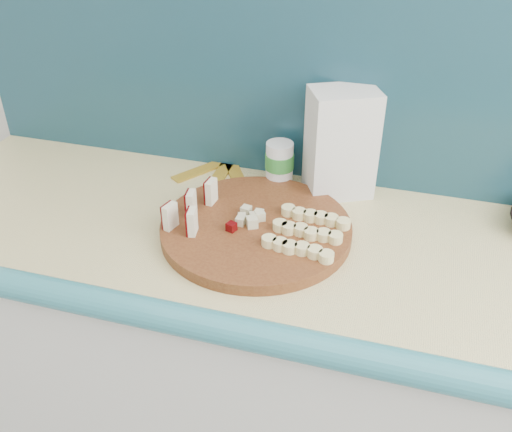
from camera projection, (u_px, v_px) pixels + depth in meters
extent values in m
cube|color=silver|center=(369.00, 23.00, 1.24)|extent=(3.60, 0.04, 2.60)
cube|color=silver|center=(357.00, 400.00, 1.45)|extent=(2.20, 0.60, 0.88)
cube|color=#E7D287|center=(379.00, 259.00, 1.20)|extent=(2.20, 0.60, 0.03)
cube|color=teal|center=(360.00, 364.00, 0.96)|extent=(2.20, 0.06, 0.03)
cube|color=teal|center=(406.00, 91.00, 1.28)|extent=(2.20, 0.02, 0.50)
cylinder|color=#4D2210|center=(256.00, 229.00, 1.25)|extent=(0.46, 0.46, 0.03)
cube|color=#FAEDC8|center=(170.00, 216.00, 1.21)|extent=(0.02, 0.04, 0.06)
cube|color=#4A0507|center=(167.00, 215.00, 1.21)|extent=(0.01, 0.04, 0.06)
cube|color=#FAEDC8|center=(192.00, 204.00, 1.25)|extent=(0.02, 0.04, 0.06)
cube|color=#4A0507|center=(188.00, 203.00, 1.26)|extent=(0.01, 0.04, 0.06)
cube|color=#FAEDC8|center=(211.00, 192.00, 1.30)|extent=(0.02, 0.04, 0.06)
cube|color=#4A0507|center=(208.00, 191.00, 1.30)|extent=(0.01, 0.04, 0.06)
cube|color=#FAEDC8|center=(193.00, 222.00, 1.19)|extent=(0.02, 0.04, 0.06)
cube|color=#4A0507|center=(189.00, 221.00, 1.20)|extent=(0.01, 0.04, 0.06)
cube|color=beige|center=(249.00, 218.00, 1.24)|extent=(0.02, 0.02, 0.02)
cube|color=beige|center=(253.00, 216.00, 1.25)|extent=(0.02, 0.02, 0.02)
cube|color=#4A0507|center=(250.00, 211.00, 1.26)|extent=(0.02, 0.02, 0.02)
cube|color=beige|center=(244.00, 215.00, 1.25)|extent=(0.02, 0.02, 0.02)
cube|color=beige|center=(237.00, 215.00, 1.25)|extent=(0.02, 0.02, 0.02)
cube|color=beige|center=(234.00, 220.00, 1.23)|extent=(0.02, 0.02, 0.02)
cube|color=beige|center=(243.00, 220.00, 1.23)|extent=(0.02, 0.02, 0.02)
cube|color=beige|center=(249.00, 222.00, 1.22)|extent=(0.02, 0.02, 0.02)
cylinder|color=#EFDF92|center=(268.00, 241.00, 1.17)|extent=(0.03, 0.03, 0.02)
cylinder|color=#EFDF92|center=(279.00, 244.00, 1.16)|extent=(0.03, 0.03, 0.02)
cylinder|color=#EFDF92|center=(291.00, 247.00, 1.15)|extent=(0.03, 0.03, 0.02)
cylinder|color=#EFDF92|center=(302.00, 250.00, 1.14)|extent=(0.03, 0.03, 0.02)
cylinder|color=#EFDF92|center=(314.00, 253.00, 1.14)|extent=(0.03, 0.03, 0.02)
cylinder|color=#EFDF92|center=(326.00, 256.00, 1.13)|extent=(0.03, 0.03, 0.02)
cylinder|color=#EFDF92|center=(279.00, 225.00, 1.22)|extent=(0.03, 0.03, 0.02)
cylinder|color=#EFDF92|center=(290.00, 228.00, 1.21)|extent=(0.03, 0.03, 0.02)
cylinder|color=#EFDF92|center=(301.00, 230.00, 1.20)|extent=(0.03, 0.03, 0.02)
cylinder|color=#EFDF92|center=(312.00, 233.00, 1.19)|extent=(0.03, 0.03, 0.02)
cylinder|color=#EFDF92|center=(324.00, 236.00, 1.18)|extent=(0.03, 0.03, 0.02)
cylinder|color=#EFDF92|center=(335.00, 238.00, 1.18)|extent=(0.03, 0.03, 0.02)
cylinder|color=#EFDF92|center=(288.00, 211.00, 1.26)|extent=(0.03, 0.03, 0.02)
cylinder|color=#EFDF92|center=(299.00, 213.00, 1.26)|extent=(0.03, 0.03, 0.02)
cylinder|color=#EFDF92|center=(310.00, 215.00, 1.25)|extent=(0.03, 0.03, 0.02)
cylinder|color=#EFDF92|center=(321.00, 218.00, 1.24)|extent=(0.03, 0.03, 0.02)
cylinder|color=#EFDF92|center=(332.00, 220.00, 1.23)|extent=(0.03, 0.03, 0.02)
cylinder|color=#EFDF92|center=(343.00, 223.00, 1.22)|extent=(0.03, 0.03, 0.02)
cube|color=silver|center=(341.00, 143.00, 1.33)|extent=(0.18, 0.16, 0.26)
cylinder|color=white|center=(279.00, 164.00, 1.40)|extent=(0.07, 0.07, 0.11)
cylinder|color=green|center=(279.00, 161.00, 1.39)|extent=(0.07, 0.07, 0.04)
cube|color=#B89323|center=(200.00, 171.00, 1.48)|extent=(0.12, 0.15, 0.01)
cube|color=#B89323|center=(223.00, 170.00, 1.49)|extent=(0.04, 0.16, 0.01)
cube|color=#B89323|center=(238.00, 178.00, 1.45)|extent=(0.11, 0.15, 0.01)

